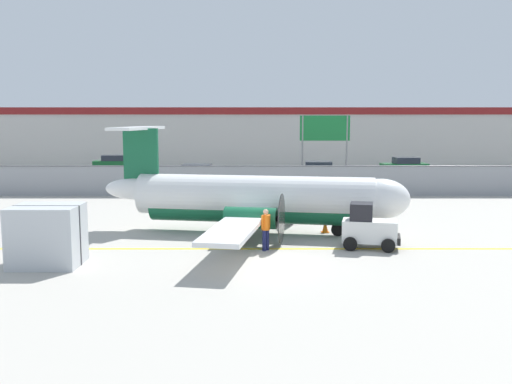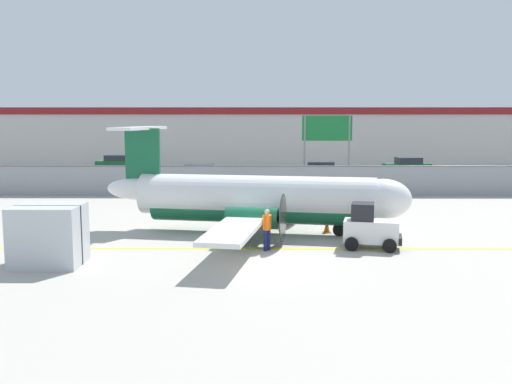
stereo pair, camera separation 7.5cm
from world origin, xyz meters
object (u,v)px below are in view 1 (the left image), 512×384
Objects in this scene: commuter_airplane at (261,199)px; ground_crew_worker at (267,227)px; parked_car_0 at (117,163)px; parked_car_2 at (321,171)px; traffic_cone_near_right at (267,220)px; parked_car_1 at (197,174)px; cargo_container at (49,235)px; traffic_cone_near_left at (327,226)px; baggage_tug at (370,228)px; highway_sign at (326,135)px; parked_car_3 at (406,166)px.

ground_crew_worker is at bearing -76.69° from commuter_airplane.
parked_car_0 is 0.99× the size of parked_car_2.
parked_car_0 reaches higher than traffic_cone_near_right.
cargo_container is at bearing 86.57° from parked_car_1.
ground_crew_worker reaches higher than traffic_cone_near_left.
parked_car_0 is (-6.28, 35.73, -0.21)m from cargo_container.
traffic_cone_near_right is at bearing 149.44° from traffic_cone_near_left.
baggage_tug is (4.45, -3.11, -0.75)m from commuter_airplane.
highway_sign is (9.74, -3.77, 3.24)m from parked_car_1.
parked_car_3 is (13.33, 24.87, 0.58)m from traffic_cone_near_right.
parked_car_1 is (-8.03, 18.70, 0.58)m from traffic_cone_near_left.
traffic_cone_near_left is at bearing -30.56° from traffic_cone_near_right.
parked_car_3 is at bearing 61.80° from traffic_cone_near_right.
parked_car_0 is (-17.12, 29.79, 0.58)m from traffic_cone_near_left.
parked_car_2 reaches higher than traffic_cone_near_left.
parked_car_0 is (-14.05, 29.92, -0.71)m from commuter_airplane.
ground_crew_worker is at bearing -69.00° from parked_car_0.
traffic_cone_near_right is at bearing -108.62° from highway_sign.
ground_crew_worker is at bearing -90.90° from traffic_cone_near_right.
highway_sign is at bearing -40.41° from parked_car_0.
baggage_tug is 3.92× the size of traffic_cone_near_left.
traffic_cone_near_right is at bearing 110.20° from parked_car_1.
cargo_container is 3.81× the size of traffic_cone_near_right.
parked_car_3 is at bearing -8.88° from parked_car_0.
cargo_container reaches higher than parked_car_2.
highway_sign is (4.48, 13.29, 3.83)m from traffic_cone_near_right.
parked_car_1 reaches higher than traffic_cone_near_left.
ground_crew_worker is at bearing -128.09° from traffic_cone_near_left.
commuter_airplane is 9.44× the size of ground_crew_worker.
traffic_cone_near_left is at bearing 125.30° from baggage_tug.
highway_sign is at bearing 71.38° from traffic_cone_near_right.
parked_car_2 is at bearing 76.11° from traffic_cone_near_right.
parked_car_1 is at bearing -161.80° from parked_car_2.
cargo_container is 0.57× the size of parked_car_0.
parked_car_2 is at bearing -25.78° from parked_car_0.
cargo_container is (-7.98, -2.31, 0.15)m from ground_crew_worker.
highway_sign reaches higher than parked_car_2.
parked_car_0 is at bearing 124.85° from commuter_airplane.
parked_car_3 is at bearing 34.79° from parked_car_2.
commuter_airplane reaches higher than traffic_cone_near_right.
baggage_tug is 23.87m from parked_car_1.
parked_car_0 and parked_car_2 have the same top height.
traffic_cone_near_left is (-1.38, 3.25, -0.54)m from baggage_tug.
highway_sign reaches higher than parked_car_3.
cargo_container reaches higher than baggage_tug.
traffic_cone_near_right is at bearing -65.11° from parked_car_0.
commuter_airplane reaches higher than traffic_cone_near_left.
parked_car_3 is (13.42, 30.14, -0.06)m from ground_crew_worker.
commuter_airplane is 25.06× the size of traffic_cone_near_right.
commuter_airplane is at bearing -100.07° from parked_car_2.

